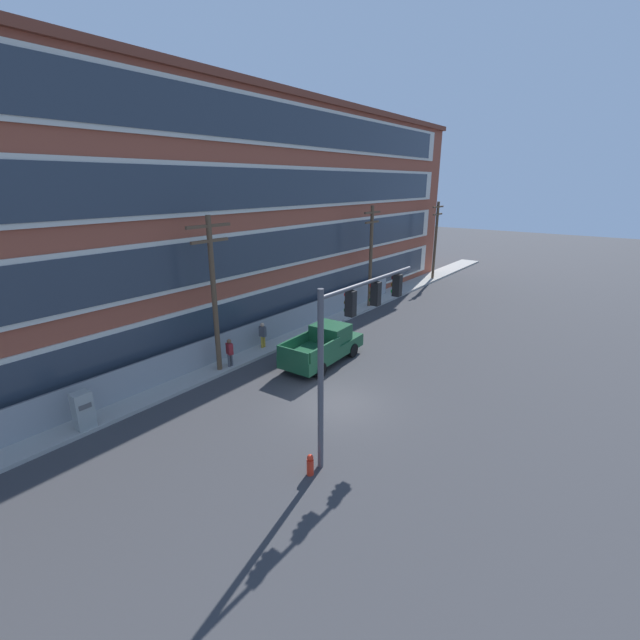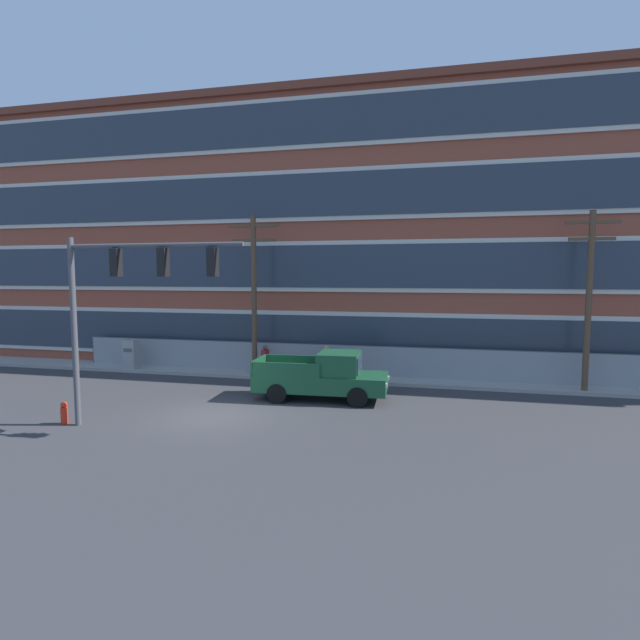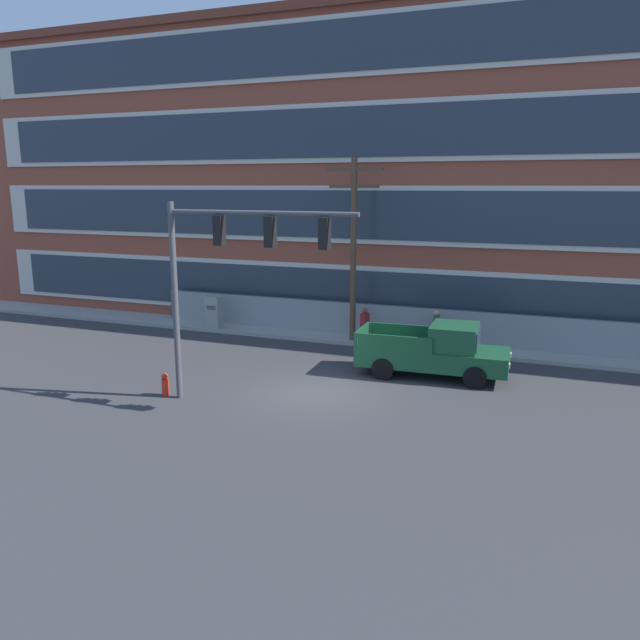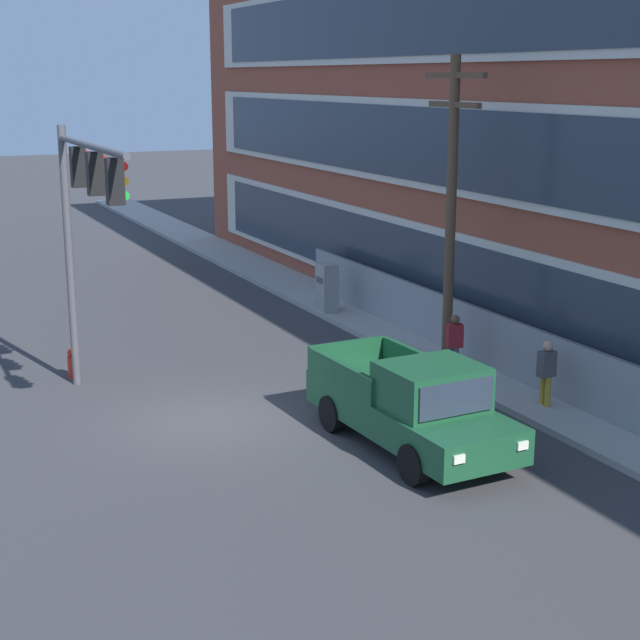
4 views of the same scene
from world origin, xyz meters
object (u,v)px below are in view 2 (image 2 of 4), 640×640
Objects in this scene: pickup_truck_dark_green at (324,377)px; fire_hydrant at (64,413)px; utility_pole_midblock at (589,294)px; pedestrian_near_cabinet at (327,360)px; pedestrian_by_fence at (265,359)px; traffic_signal_mast at (124,289)px; electrical_cabinet at (131,356)px; utility_pole_near_corner at (254,288)px.

pickup_truck_dark_green is 9.67m from fire_hydrant.
utility_pole_midblock reaches higher than fire_hydrant.
pedestrian_near_cabinet is 3.07m from pedestrian_by_fence.
pickup_truck_dark_green is at bearing 44.41° from traffic_signal_mast.
traffic_signal_mast reaches higher than electrical_cabinet.
electrical_cabinet is 7.56m from pedestrian_by_fence.
utility_pole_midblock is at bearing 0.01° from utility_pole_near_corner.
pedestrian_by_fence is at bearing -0.19° from electrical_cabinet.
utility_pole_near_corner is 10.49m from fire_hydrant.
utility_pole_near_corner reaches higher than fire_hydrant.
pickup_truck_dark_green is 0.71× the size of utility_pole_midblock.
pedestrian_near_cabinet is 1.00× the size of pedestrian_by_fence.
utility_pole_near_corner reaches higher than pedestrian_near_cabinet.
pickup_truck_dark_green is at bearing -161.70° from utility_pole_midblock.
utility_pole_midblock is 12.04m from pedestrian_near_cabinet.
utility_pole_midblock is (15.18, 0.00, -0.16)m from utility_pole_near_corner.
pedestrian_near_cabinet reaches higher than fire_hydrant.
electrical_cabinet is 1.01× the size of pedestrian_by_fence.
fire_hydrant is at bearing 179.79° from traffic_signal_mast.
utility_pole_near_corner is (1.11, 8.95, -0.22)m from traffic_signal_mast.
traffic_signal_mast is at bearing -151.21° from utility_pole_midblock.
pedestrian_by_fence is 9.77m from fire_hydrant.
pedestrian_near_cabinet is at bearing 10.07° from pedestrian_by_fence.
pickup_truck_dark_green is 11.87m from utility_pole_midblock.
utility_pole_midblock is (10.80, 3.57, 3.38)m from pickup_truck_dark_green.
traffic_signal_mast is at bearing -135.59° from pickup_truck_dark_green.
pickup_truck_dark_green is at bearing -16.88° from electrical_cabinet.
fire_hydrant is (-2.53, 0.01, -4.32)m from traffic_signal_mast.
utility_pole_midblock is 14.96m from pedestrian_by_fence.
utility_pole_near_corner is (-4.38, 3.57, 3.54)m from pickup_truck_dark_green.
traffic_signal_mast is 0.80× the size of utility_pole_near_corner.
traffic_signal_mast is at bearing -116.92° from pedestrian_near_cabinet.
electrical_cabinet is (-5.85, 8.82, -3.85)m from traffic_signal_mast.
fire_hydrant is at bearing -127.95° from pedestrian_near_cabinet.
pedestrian_by_fence is at bearing 78.95° from traffic_signal_mast.
pickup_truck_dark_green reaches higher than pedestrian_by_fence.
pedestrian_by_fence is at bearing -169.93° from pedestrian_near_cabinet.
pedestrian_near_cabinet is 11.83m from fire_hydrant.
utility_pole_near_corner is 1.02× the size of utility_pole_midblock.
utility_pole_midblock reaches higher than pedestrian_near_cabinet.
traffic_signal_mast reaches higher than pickup_truck_dark_green.
fire_hydrant is (-7.27, -9.32, -0.59)m from pedestrian_near_cabinet.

